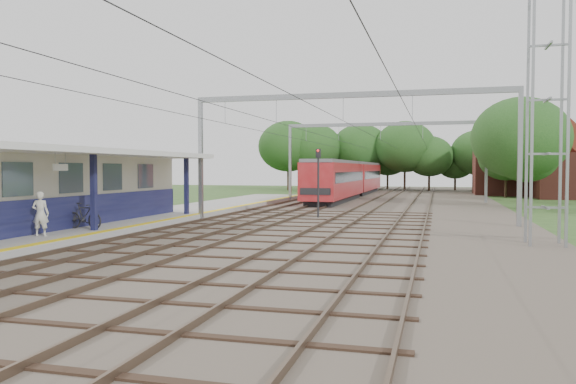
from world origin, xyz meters
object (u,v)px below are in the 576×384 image
(bicycle, at_px, (84,216))
(train, at_px, (351,178))
(person, at_px, (40,214))
(signal_post, at_px, (318,176))

(bicycle, bearing_deg, train, -0.60)
(person, xyz_separation_m, train, (6.15, 38.40, 0.79))
(person, bearing_deg, bicycle, -108.89)
(person, distance_m, signal_post, 15.98)
(person, height_order, signal_post, signal_post)
(train, bearing_deg, bicycle, -99.68)
(bicycle, height_order, signal_post, signal_post)
(train, bearing_deg, person, -99.09)
(person, distance_m, bicycle, 2.70)
(train, bearing_deg, signal_post, -85.71)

